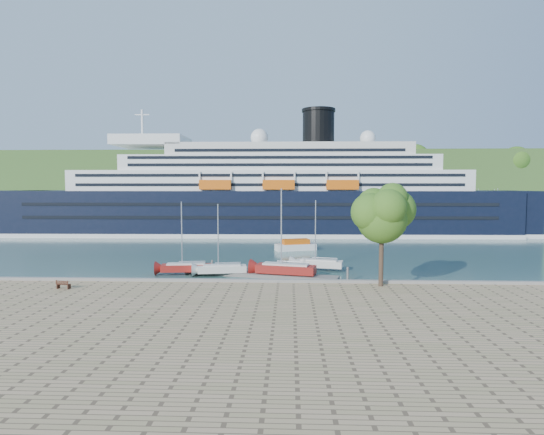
{
  "coord_description": "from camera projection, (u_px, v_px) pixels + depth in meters",
  "views": [
    {
      "loc": [
        5.73,
        -45.46,
        10.73
      ],
      "look_at": [
        2.75,
        30.0,
        5.45
      ],
      "focal_mm": 30.0,
      "sensor_mm": 36.0,
      "label": 1
    }
  ],
  "objects": [
    {
      "name": "ground",
      "position": [
        234.0,
        291.0,
        46.29
      ],
      "size": [
        400.0,
        400.0,
        0.0
      ],
      "primitive_type": "plane",
      "color": "#2F544F",
      "rests_on": "ground"
    },
    {
      "name": "far_hillside",
      "position": [
        276.0,
        183.0,
        189.99
      ],
      "size": [
        400.0,
        50.0,
        24.0
      ],
      "primitive_type": "cube",
      "color": "#375722",
      "rests_on": "ground"
    },
    {
      "name": "quay_coping",
      "position": [
        233.0,
        280.0,
        46.01
      ],
      "size": [
        220.0,
        0.5,
        0.3
      ],
      "primitive_type": "cube",
      "color": "slate",
      "rests_on": "promenade"
    },
    {
      "name": "cruise_ship",
      "position": [
        260.0,
        172.0,
        99.85
      ],
      "size": [
        122.69,
        19.6,
        27.5
      ],
      "primitive_type": null,
      "rotation": [
        0.0,
        0.0,
        0.01
      ],
      "color": "black",
      "rests_on": "ground"
    },
    {
      "name": "park_bench",
      "position": [
        64.0,
        284.0,
        42.95
      ],
      "size": [
        1.47,
        0.8,
        0.89
      ],
      "primitive_type": null,
      "rotation": [
        0.0,
        0.0,
        -0.17
      ],
      "color": "#431F13",
      "rests_on": "promenade"
    },
    {
      "name": "promenade_tree",
      "position": [
        382.0,
        231.0,
        43.77
      ],
      "size": [
        6.52,
        6.52,
        10.8
      ],
      "primitive_type": null,
      "color": "#34671B",
      "rests_on": "promenade"
    },
    {
      "name": "floating_pontoon",
      "position": [
        260.0,
        275.0,
        53.84
      ],
      "size": [
        18.56,
        6.88,
        0.41
      ],
      "primitive_type": null,
      "rotation": [
        0.0,
        0.0,
        -0.25
      ],
      "color": "slate",
      "rests_on": "ground"
    },
    {
      "name": "sailboat_white_near",
      "position": [
        222.0,
        242.0,
        53.85
      ],
      "size": [
        6.55,
        2.85,
        8.19
      ],
      "primitive_type": null,
      "rotation": [
        0.0,
        0.0,
        0.18
      ],
      "color": "silver",
      "rests_on": "ground"
    },
    {
      "name": "sailboat_red",
      "position": [
        286.0,
        235.0,
        52.77
      ],
      "size": [
        7.98,
        3.9,
        9.93
      ],
      "primitive_type": null,
      "rotation": [
        0.0,
        0.0,
        -0.24
      ],
      "color": "maroon",
      "rests_on": "ground"
    },
    {
      "name": "sailboat_white_far",
      "position": [
        319.0,
        237.0,
        57.27
      ],
      "size": [
        6.84,
        3.32,
        8.51
      ],
      "primitive_type": null,
      "rotation": [
        0.0,
        0.0,
        -0.24
      ],
      "color": "silver",
      "rests_on": "ground"
    },
    {
      "name": "tender_launch",
      "position": [
        296.0,
        245.0,
        75.61
      ],
      "size": [
        7.14,
        4.26,
        1.87
      ],
      "primitive_type": null,
      "rotation": [
        0.0,
        0.0,
        0.31
      ],
      "color": "#DC590C",
      "rests_on": "ground"
    },
    {
      "name": "sailboat_extra",
      "position": [
        186.0,
        240.0,
        54.49
      ],
      "size": [
        6.69,
        2.55,
        8.43
      ],
      "primitive_type": null,
      "rotation": [
        0.0,
        0.0,
        0.12
      ],
      "color": "maroon",
      "rests_on": "ground"
    }
  ]
}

